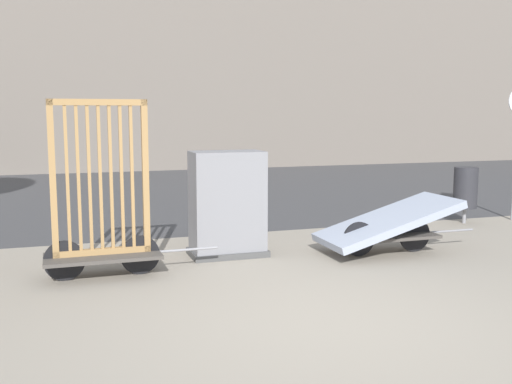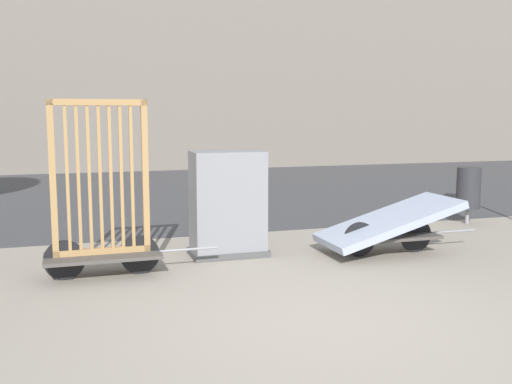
% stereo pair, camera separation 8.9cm
% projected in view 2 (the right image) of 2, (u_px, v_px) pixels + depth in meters
% --- Properties ---
extents(ground_plane, '(60.00, 60.00, 0.00)m').
position_uv_depth(ground_plane, '(328.00, 323.00, 5.35)').
color(ground_plane, gray).
extents(road_strip, '(56.00, 10.46, 0.01)m').
position_uv_depth(road_strip, '(166.00, 192.00, 14.13)').
color(road_strip, '#424244').
rests_on(road_strip, ground_plane).
extents(bike_cart_with_bedframe, '(1.99, 0.63, 2.01)m').
position_uv_depth(bike_cart_with_bedframe, '(102.00, 217.00, 6.75)').
color(bike_cart_with_bedframe, '#4C4742').
rests_on(bike_cart_with_bedframe, ground_plane).
extents(bike_cart_with_mattress, '(2.24, 0.94, 0.74)m').
position_uv_depth(bike_cart_with_mattress, '(389.00, 225.00, 7.88)').
color(bike_cart_with_mattress, '#4C4742').
rests_on(bike_cart_with_mattress, ground_plane).
extents(utility_cabinet, '(0.99, 0.60, 1.37)m').
position_uv_depth(utility_cabinet, '(228.00, 207.00, 7.79)').
color(utility_cabinet, '#4C4C4C').
rests_on(utility_cabinet, ground_plane).
extents(trash_bin, '(0.39, 0.39, 0.95)m').
position_uv_depth(trash_bin, '(468.00, 188.00, 10.03)').
color(trash_bin, gray).
rests_on(trash_bin, ground_plane).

